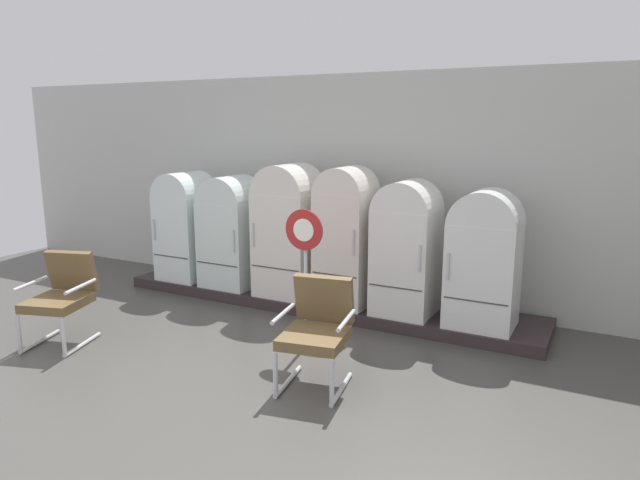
% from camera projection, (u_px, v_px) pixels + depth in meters
% --- Properties ---
extents(ground, '(12.00, 10.00, 0.05)m').
position_uv_depth(ground, '(139.00, 418.00, 4.40)').
color(ground, '#464440').
extents(back_wall, '(11.76, 0.12, 2.82)m').
position_uv_depth(back_wall, '(344.00, 186.00, 7.27)').
color(back_wall, beige).
rests_on(back_wall, ground).
extents(display_plinth, '(5.34, 0.95, 0.13)m').
position_uv_depth(display_plinth, '(320.00, 301.00, 7.00)').
color(display_plinth, '#322829').
rests_on(display_plinth, ground).
extents(refrigerator_0, '(0.63, 0.69, 1.45)m').
position_uv_depth(refrigerator_0, '(186.00, 223.00, 7.66)').
color(refrigerator_0, white).
rests_on(refrigerator_0, display_plinth).
extents(refrigerator_1, '(0.68, 0.66, 1.43)m').
position_uv_depth(refrigerator_1, '(231.00, 229.00, 7.30)').
color(refrigerator_1, silver).
rests_on(refrigerator_1, display_plinth).
extents(refrigerator_2, '(0.71, 0.70, 1.61)m').
position_uv_depth(refrigerator_2, '(289.00, 226.00, 6.90)').
color(refrigerator_2, silver).
rests_on(refrigerator_2, display_plinth).
extents(refrigerator_3, '(0.59, 0.62, 1.61)m').
position_uv_depth(refrigerator_3, '(346.00, 232.00, 6.51)').
color(refrigerator_3, silver).
rests_on(refrigerator_3, display_plinth).
extents(refrigerator_4, '(0.64, 0.65, 1.49)m').
position_uv_depth(refrigerator_4, '(406.00, 244.00, 6.20)').
color(refrigerator_4, white).
rests_on(refrigerator_4, display_plinth).
extents(refrigerator_5, '(0.69, 0.62, 1.43)m').
position_uv_depth(refrigerator_5, '(484.00, 256.00, 5.81)').
color(refrigerator_5, white).
rests_on(refrigerator_5, display_plinth).
extents(armchair_left, '(0.71, 0.79, 0.93)m').
position_uv_depth(armchair_left, '(62.00, 293.00, 5.76)').
color(armchair_left, silver).
rests_on(armchair_left, ground).
extents(armchair_right, '(0.67, 0.75, 0.93)m').
position_uv_depth(armchair_right, '(317.00, 326.00, 4.83)').
color(armchair_right, silver).
rests_on(armchair_right, ground).
extents(sign_stand, '(0.40, 0.32, 1.41)m').
position_uv_depth(sign_stand, '(305.00, 286.00, 5.59)').
color(sign_stand, '#2D2D30').
rests_on(sign_stand, ground).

